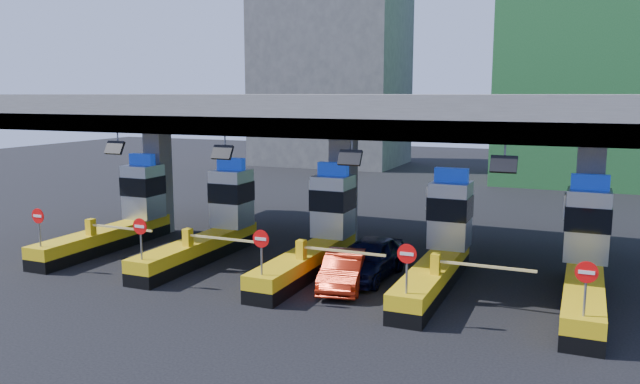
% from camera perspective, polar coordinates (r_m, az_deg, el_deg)
% --- Properties ---
extents(ground, '(120.00, 120.00, 0.00)m').
position_cam_1_polar(ground, '(25.49, -0.34, -7.02)').
color(ground, black).
rests_on(ground, ground).
extents(toll_canopy, '(28.00, 12.09, 7.00)m').
position_cam_1_polar(toll_canopy, '(27.18, 2.08, 7.09)').
color(toll_canopy, slate).
rests_on(toll_canopy, ground).
extents(toll_lane_far_left, '(4.43, 8.00, 4.16)m').
position_cam_1_polar(toll_lane_far_left, '(30.66, -17.54, -2.03)').
color(toll_lane_far_left, black).
rests_on(toll_lane_far_left, ground).
extents(toll_lane_left, '(4.43, 8.00, 4.16)m').
position_cam_1_polar(toll_lane_left, '(27.70, -9.65, -2.88)').
color(toll_lane_left, black).
rests_on(toll_lane_left, ground).
extents(toll_lane_center, '(4.43, 8.00, 4.16)m').
position_cam_1_polar(toll_lane_center, '(25.39, -0.09, -3.83)').
color(toll_lane_center, black).
rests_on(toll_lane_center, ground).
extents(toll_lane_right, '(4.43, 8.00, 4.16)m').
position_cam_1_polar(toll_lane_right, '(23.92, 11.03, -4.81)').
color(toll_lane_right, black).
rests_on(toll_lane_right, ground).
extents(toll_lane_far_right, '(4.43, 8.00, 4.16)m').
position_cam_1_polar(toll_lane_far_right, '(23.44, 23.11, -5.66)').
color(toll_lane_far_right, black).
rests_on(toll_lane_far_right, ground).
extents(bg_building_scaffold, '(18.00, 12.00, 28.00)m').
position_cam_1_polar(bg_building_scaffold, '(54.96, 26.28, 15.37)').
color(bg_building_scaffold, '#1E5926').
rests_on(bg_building_scaffold, ground).
extents(bg_building_concrete, '(14.00, 10.00, 18.00)m').
position_cam_1_polar(bg_building_concrete, '(63.15, 1.04, 10.77)').
color(bg_building_concrete, '#4C4C49').
rests_on(bg_building_concrete, ground).
extents(van, '(2.03, 4.62, 1.55)m').
position_cam_1_polar(van, '(24.19, 4.54, -6.03)').
color(van, black).
rests_on(van, ground).
extents(red_car, '(2.17, 4.18, 1.31)m').
position_cam_1_polar(red_car, '(22.97, 2.22, -7.13)').
color(red_car, red).
rests_on(red_car, ground).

